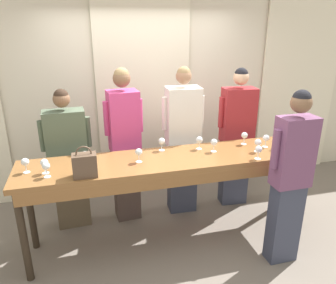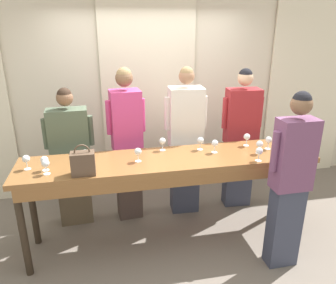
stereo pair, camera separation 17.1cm
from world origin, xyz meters
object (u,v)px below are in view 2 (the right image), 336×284
Objects in this scene: wine_bottle at (287,138)px; wine_glass_front_right at (259,151)px; wine_glass_front_left at (269,140)px; guest_striped_shirt at (240,139)px; wine_glass_center_right at (162,142)px; wine_glass_near_host at (44,160)px; wine_glass_center_left at (260,144)px; wine_glass_back_left at (138,152)px; handbag at (83,163)px; wine_glass_back_right at (45,164)px; guest_pink_top at (127,144)px; wine_glass_center_mid at (215,144)px; wine_glass_front_mid at (247,137)px; tasting_bar at (170,168)px; wine_glass_back_mid at (200,141)px; wine_glass_by_handbag at (85,154)px; wine_glass_by_bottle at (26,159)px; guest_olive_jacket at (71,158)px; guest_cream_sweater at (185,142)px; host_pouring at (290,181)px.

wine_glass_front_right is at bearing -149.75° from wine_bottle.
guest_striped_shirt is (-0.06, 0.58, -0.19)m from wine_glass_front_left.
wine_glass_near_host is (-1.18, -0.28, 0.00)m from wine_glass_center_right.
wine_glass_front_left and wine_glass_center_right have the same top height.
wine_bottle is at bearing -5.04° from wine_glass_front_left.
wine_glass_center_left is 1.28m from wine_glass_back_left.
handbag is 0.35m from wine_glass_back_right.
wine_glass_front_right is 1.53m from guest_pink_top.
wine_glass_front_mid is at bearing 16.34° from wine_glass_center_mid.
tasting_bar is 0.97m from wine_glass_front_mid.
wine_glass_back_mid is 1.00× the size of wine_glass_near_host.
wine_glass_by_handbag is at bearing 179.68° from wine_glass_front_left.
handbag reaches higher than wine_glass_back_mid.
wine_glass_by_bottle is 0.75m from guest_olive_jacket.
wine_glass_by_handbag is 0.09× the size of guest_olive_jacket.
wine_glass_near_host and wine_glass_by_bottle have the same top height.
guest_cream_sweater is at bearing 148.83° from wine_bottle.
host_pouring is at bearing -61.90° from wine_glass_front_right.
wine_glass_by_bottle is 1.82m from guest_cream_sweater.
wine_glass_front_right and wine_glass_near_host have the same top height.
host_pouring is at bearing -18.30° from wine_glass_by_handbag.
handbag is at bearing -168.91° from wine_glass_center_mid.
host_pouring is (0.66, -0.74, -0.18)m from wine_glass_back_mid.
guest_olive_jacket reaches higher than wine_glass_front_left.
guest_olive_jacket reaches higher than wine_glass_center_left.
tasting_bar is 1.22m from wine_glass_near_host.
wine_glass_back_mid is at bearing 170.97° from wine_bottle.
wine_glass_front_mid and wine_glass_center_mid have the same top height.
wine_glass_front_mid is 2.03m from guest_olive_jacket.
wine_glass_front_right is 1.00× the size of wine_glass_center_left.
wine_glass_back_right is at bearing 168.84° from host_pouring.
tasting_bar is 1.18m from host_pouring.
wine_glass_front_right is 0.08× the size of guest_striped_shirt.
wine_glass_back_mid is at bearing 4.96° from wine_glass_by_bottle.
wine_glass_back_right is 2.37m from guest_striped_shirt.
wine_glass_back_right is at bearing -162.43° from wine_glass_center_right.
wine_bottle is 0.95m from wine_glass_back_mid.
tasting_bar is at bearing 164.65° from wine_glass_front_right.
wine_glass_center_mid and wine_glass_back_left have the same top height.
wine_glass_back_left is 1.53m from guest_striped_shirt.
wine_glass_back_right is (-1.16, -0.37, 0.00)m from wine_glass_center_right.
wine_glass_back_mid is 0.08× the size of guest_cream_sweater.
tasting_bar is at bearing -168.35° from wine_glass_front_mid.
guest_olive_jacket is at bearing 164.85° from wine_glass_front_left.
wine_glass_by_bottle is at bearing 178.33° from wine_glass_back_left.
guest_olive_jacket is (-1.96, 0.44, -0.27)m from wine_glass_front_mid.
wine_glass_front_right is (1.71, -0.04, -0.01)m from handbag.
host_pouring is at bearing -29.91° from guest_olive_jacket.
wine_glass_center_mid is (-0.61, 0.02, 0.00)m from wine_glass_front_left.
wine_glass_center_right is (-0.89, 0.48, -0.00)m from wine_glass_front_right.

